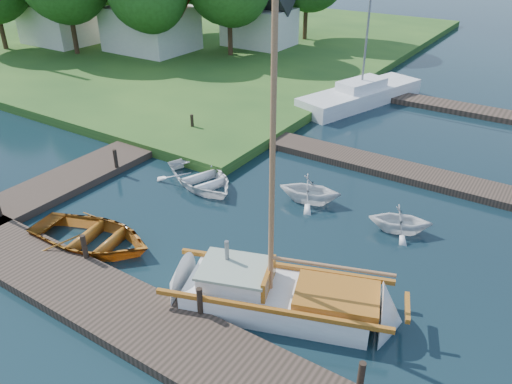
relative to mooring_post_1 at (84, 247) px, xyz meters
The scene contains 19 objects.
ground 5.87m from the mooring_post_1, 59.04° to the left, with size 160.00×160.00×0.00m, color black.
near_dock 3.21m from the mooring_post_1, 18.43° to the right, with size 18.00×2.20×0.30m, color #2F261D.
left_dock 8.62m from the mooring_post_1, 125.54° to the left, with size 2.20×18.00×0.30m, color #2F261D.
far_dock 12.55m from the mooring_post_1, 66.50° to the left, with size 14.00×1.60×0.30m, color #2F261D.
shore 36.80m from the mooring_post_1, 132.80° to the left, with size 50.00×40.00×0.50m, color #264B1D.
mooring_post_1 is the anchor object (origin of this frame).
mooring_post_2 4.50m from the mooring_post_1, ahead, with size 0.16×0.16×0.80m, color black.
mooring_post_3 9.00m from the mooring_post_1, ahead, with size 0.16×0.16×0.80m, color black.
mooring_post_4 6.40m from the mooring_post_1, 128.66° to the left, with size 0.16×0.16×0.80m, color black.
mooring_post_5 10.77m from the mooring_post_1, 111.80° to the left, with size 0.16×0.16×0.80m, color black.
sailboat 6.31m from the mooring_post_1, 14.76° to the left, with size 7.40×4.20×9.83m.
dinghy 1.11m from the mooring_post_1, 131.65° to the left, with size 3.09×4.33×0.90m, color brown.
tender_a 6.19m from the mooring_post_1, 93.88° to the left, with size 2.76×3.86×0.80m, color silver.
tender_b 8.29m from the mooring_post_1, 61.70° to the left, with size 2.02×2.34×1.23m, color silver.
tender_d 10.36m from the mooring_post_1, 43.76° to the left, with size 1.83×2.12×1.12m, color silver.
marina_boat_0 19.19m from the mooring_post_1, 86.95° to the left, with size 4.69×8.76×11.42m.
house_a 27.11m from the mooring_post_1, 128.99° to the left, with size 6.30×5.00×6.29m.
house_b 31.47m from the mooring_post_1, 142.77° to the left, with size 5.77×4.50×5.79m.
house_c 29.22m from the mooring_post_1, 112.17° to the left, with size 5.25×4.00×5.28m.
Camera 1 is at (8.23, -12.63, 9.48)m, focal length 35.00 mm.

